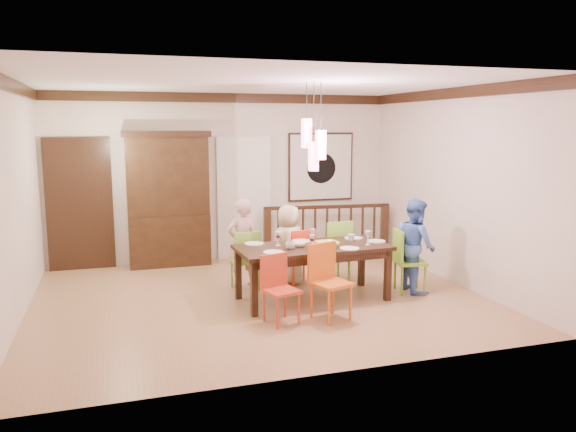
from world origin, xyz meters
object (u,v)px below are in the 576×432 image
object	(u,v)px
chair_far_left	(245,255)
person_far_mid	(288,245)
chair_end_right	(410,257)
balustrade	(327,231)
china_hutch	(168,199)
person_far_left	(242,243)
person_end_right	(415,245)
dining_table	(313,252)

from	to	relation	value
chair_far_left	person_far_mid	size ratio (longest dim) A/B	0.73
chair_end_right	balustrade	xyz separation A→B (m)	(-0.37, 2.29, -0.02)
chair_far_left	balustrade	size ratio (longest dim) A/B	0.38
china_hutch	balustrade	bearing A→B (deg)	-7.22
chair_far_left	chair_end_right	xyz separation A→B (m)	(2.21, -0.84, 0.02)
china_hutch	person_far_mid	bearing A→B (deg)	-47.26
person_far_left	person_far_mid	bearing A→B (deg)	164.25
person_far_left	person_end_right	size ratio (longest dim) A/B	0.98
balustrade	person_far_left	size ratio (longest dim) A/B	1.76
dining_table	chair_end_right	size ratio (longest dim) A/B	2.31
dining_table	balustrade	distance (m)	2.47
chair_far_left	person_far_mid	world-z (taller)	person_far_mid
person_far_left	person_end_right	world-z (taller)	person_end_right
chair_end_right	person_end_right	size ratio (longest dim) A/B	0.68
person_far_mid	person_far_left	bearing A→B (deg)	-16.87
chair_end_right	person_far_mid	world-z (taller)	person_far_mid
china_hutch	person_far_left	world-z (taller)	china_hutch
chair_end_right	china_hutch	world-z (taller)	china_hutch
balustrade	person_far_mid	distance (m)	1.79
chair_end_right	chair_far_left	bearing A→B (deg)	80.43
dining_table	person_end_right	size ratio (longest dim) A/B	1.56
chair_far_left	person_far_mid	distance (m)	0.70
balustrade	person_end_right	size ratio (longest dim) A/B	1.72
dining_table	person_far_left	bearing A→B (deg)	127.71
chair_far_left	person_end_right	size ratio (longest dim) A/B	0.66
chair_end_right	dining_table	bearing A→B (deg)	98.34
person_end_right	person_far_left	bearing A→B (deg)	70.80
chair_far_left	person_end_right	bearing A→B (deg)	158.86
dining_table	balustrade	xyz separation A→B (m)	(1.07, 2.22, -0.16)
dining_table	person_end_right	world-z (taller)	person_end_right
chair_far_left	china_hutch	bearing A→B (deg)	-65.66
chair_end_right	china_hutch	distance (m)	4.12
china_hutch	person_far_mid	xyz separation A→B (m)	(1.58, -1.71, -0.54)
chair_far_left	dining_table	bearing A→B (deg)	132.66
dining_table	china_hutch	xyz separation A→B (m)	(-1.66, 2.56, 0.47)
balustrade	person_far_mid	xyz separation A→B (m)	(-1.15, -1.37, 0.10)
dining_table	chair_far_left	xyz separation A→B (m)	(-0.76, 0.77, -0.16)
balustrade	person_end_right	xyz separation A→B (m)	(0.47, -2.24, 0.17)
dining_table	balustrade	bearing A→B (deg)	61.57
dining_table	person_far_left	distance (m)	1.18
dining_table	person_far_mid	world-z (taller)	person_far_mid
person_far_mid	dining_table	bearing A→B (deg)	82.67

